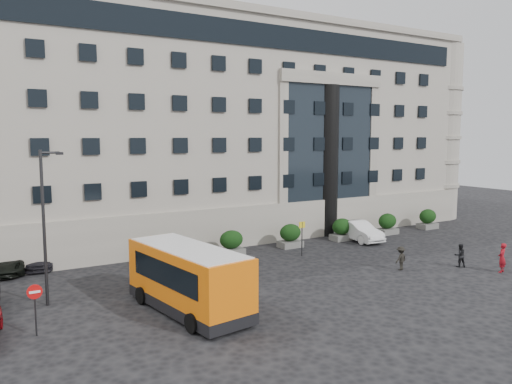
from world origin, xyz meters
TOP-DOWN VIEW (x-y plane):
  - ground at (0.00, 0.00)m, footprint 120.00×120.00m
  - civic_building at (6.00, 22.00)m, footprint 44.00×24.00m
  - entrance_column at (12.00, 10.30)m, footprint 1.80×1.80m
  - hedge_a at (-4.00, 7.80)m, footprint 1.80×1.26m
  - hedge_b at (1.20, 7.80)m, footprint 1.80×1.26m
  - hedge_c at (6.40, 7.80)m, footprint 1.80×1.26m
  - hedge_d at (11.60, 7.80)m, footprint 1.80×1.26m
  - hedge_e at (16.80, 7.80)m, footprint 1.80×1.26m
  - hedge_f at (22.00, 7.80)m, footprint 1.80×1.26m
  - street_lamp at (-11.94, 3.00)m, footprint 1.16×0.18m
  - bus_stop_sign at (5.50, 5.00)m, footprint 0.50×0.08m
  - no_entry_sign at (-13.00, -1.04)m, footprint 0.64×0.16m
  - minibus at (-6.07, -1.50)m, footprint 3.82×8.10m
  - parked_car_c at (-11.51, 11.42)m, footprint 2.01×4.42m
  - parked_car_d at (-13.41, 11.17)m, footprint 3.22×5.61m
  - white_taxi at (12.72, 7.00)m, footprint 2.14×5.09m
  - pedestrian_a at (14.00, -5.00)m, footprint 0.80×0.65m
  - pedestrian_b at (12.80, -2.78)m, footprint 0.94×0.87m
  - pedestrian_c at (8.83, -1.34)m, footprint 1.11×0.78m

SIDE VIEW (x-z plane):
  - ground at x=0.00m, z-range 0.00..0.00m
  - parked_car_c at x=-11.51m, z-range 0.00..1.26m
  - parked_car_d at x=-13.41m, z-range 0.00..1.47m
  - pedestrian_c at x=8.83m, z-range 0.00..1.56m
  - pedestrian_b at x=12.80m, z-range 0.00..1.56m
  - white_taxi at x=12.72m, z-range 0.00..1.64m
  - hedge_a at x=-4.00m, z-range 0.01..1.85m
  - hedge_b at x=1.20m, z-range 0.01..1.85m
  - hedge_c at x=6.40m, z-range 0.01..1.85m
  - hedge_d at x=11.60m, z-range 0.01..1.85m
  - hedge_e at x=16.80m, z-range 0.01..1.85m
  - hedge_f at x=22.00m, z-range 0.01..1.85m
  - pedestrian_a at x=14.00m, z-range 0.00..1.88m
  - no_entry_sign at x=-13.00m, z-range 0.49..2.81m
  - bus_stop_sign at x=5.50m, z-range 0.47..2.99m
  - minibus at x=-6.07m, z-range 0.16..3.41m
  - street_lamp at x=-11.94m, z-range 0.37..8.37m
  - entrance_column at x=12.00m, z-range 0.00..13.00m
  - civic_building at x=6.00m, z-range 0.00..18.00m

